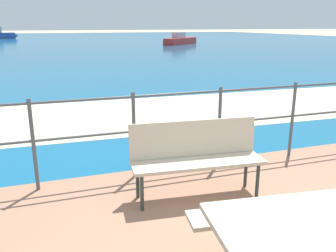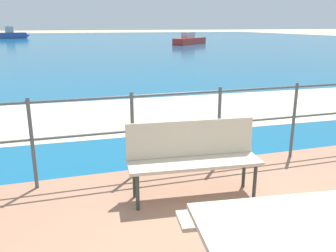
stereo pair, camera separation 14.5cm
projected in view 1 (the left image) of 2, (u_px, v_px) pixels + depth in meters
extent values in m
cube|color=#145B84|center=(59.00, 42.00, 38.93)|extent=(90.00, 90.00, 0.01)
cube|color=beige|center=(124.00, 115.00, 7.87)|extent=(54.08, 5.02, 0.01)
cube|color=#BCAD93|center=(291.00, 210.00, 2.80)|extent=(1.69, 0.46, 0.04)
cube|color=#BCAD93|center=(198.00, 162.00, 3.89)|extent=(1.50, 0.54, 0.04)
cube|color=#BCAD93|center=(194.00, 138.00, 4.00)|extent=(1.47, 0.20, 0.41)
cylinder|color=#2D3833|center=(142.00, 192.00, 3.67)|extent=(0.04, 0.04, 0.42)
cylinder|color=#2D3833|center=(138.00, 180.00, 3.95)|extent=(0.04, 0.04, 0.42)
cylinder|color=#2D3833|center=(258.00, 180.00, 3.96)|extent=(0.04, 0.04, 0.42)
cylinder|color=#2D3833|center=(246.00, 169.00, 4.24)|extent=(0.04, 0.04, 0.42)
cylinder|color=#4C5156|center=(34.00, 146.00, 4.04)|extent=(0.04, 0.04, 1.10)
cylinder|color=#4C5156|center=(134.00, 135.00, 4.41)|extent=(0.04, 0.04, 1.10)
cylinder|color=#4C5156|center=(219.00, 127.00, 4.78)|extent=(0.04, 0.04, 1.10)
cylinder|color=#4C5156|center=(292.00, 120.00, 5.15)|extent=(0.04, 0.04, 1.10)
cylinder|color=#4C5156|center=(179.00, 94.00, 4.46)|extent=(5.90, 0.03, 0.03)
cylinder|color=#4C5156|center=(178.00, 127.00, 4.58)|extent=(5.90, 0.03, 0.03)
cube|color=red|center=(181.00, 41.00, 35.08)|extent=(4.56, 4.38, 0.62)
cube|color=#A5A8AD|center=(179.00, 35.00, 34.59)|extent=(1.72, 1.67, 0.56)
cone|color=red|center=(192.00, 40.00, 37.49)|extent=(0.75, 0.75, 0.56)
cube|color=#2D478C|center=(0.00, 36.00, 48.46)|extent=(3.87, 1.93, 0.80)
cone|color=#2D478C|center=(16.00, 35.00, 49.51)|extent=(0.64, 0.81, 0.72)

